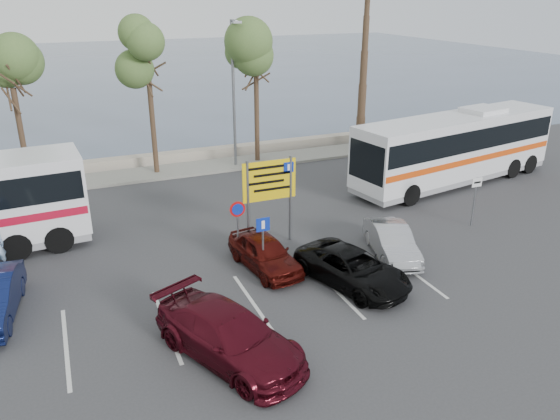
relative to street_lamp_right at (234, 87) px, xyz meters
name	(u,v)px	position (x,y,z in m)	size (l,w,h in m)	color
ground	(277,284)	(-3.00, -13.52, -4.60)	(120.00, 120.00, 0.00)	#363638
kerb_strip	(184,170)	(-3.00, 0.48, -4.52)	(44.00, 2.40, 0.15)	gray
seawall	(175,157)	(-3.00, 2.48, -4.30)	(48.00, 0.80, 0.60)	#A59684
sea	(100,70)	(-3.00, 46.48, -4.59)	(140.00, 140.00, 0.00)	#405267
tree_left	(10,71)	(-11.00, 0.48, 1.41)	(3.20, 3.20, 7.20)	#382619
tree_mid	(146,51)	(-4.50, 0.48, 2.06)	(3.20, 3.20, 8.00)	#382619
tree_right	(256,56)	(1.50, 0.48, 1.57)	(3.20, 3.20, 7.40)	#382619
street_lamp_right	(234,87)	(0.00, 0.00, 0.00)	(0.45, 1.15, 8.01)	slate
direction_sign	(269,187)	(-2.00, -10.32, -2.17)	(2.20, 0.12, 3.60)	slate
sign_no_stop	(238,221)	(-3.60, -11.13, -3.02)	(0.60, 0.08, 2.35)	slate
sign_parking	(263,238)	(-3.20, -12.73, -3.13)	(0.50, 0.07, 2.25)	slate
sign_taxi	(475,195)	(6.80, -12.03, -3.18)	(0.50, 0.07, 2.20)	slate
lane_markings	(256,305)	(-4.14, -14.52, -4.60)	(12.02, 4.20, 0.01)	silver
coach_bus_right	(455,150)	(9.78, -7.02, -2.82)	(12.56, 4.73, 3.83)	silver
car_maroon	(229,335)	(-5.77, -16.77, -3.88)	(2.01, 4.94, 1.43)	#470B16
car_red	(265,253)	(-2.96, -12.25, -3.96)	(1.50, 3.74, 1.27)	#450D09
suv_black	(352,268)	(-0.56, -14.49, -3.99)	(2.02, 4.39, 1.22)	black
car_silver_b	(392,242)	(1.89, -13.20, -3.98)	(1.30, 3.74, 1.23)	#9A9BA0
pedestrian_far	(425,172)	(8.00, -7.02, -3.79)	(0.78, 0.61, 1.61)	#33394D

